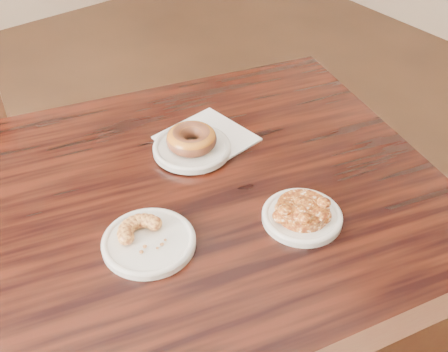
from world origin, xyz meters
TOP-DOWN VIEW (x-y plane):
  - cafe_table at (0.09, -0.20)m, footprint 1.12×1.12m
  - napkin at (0.19, -0.02)m, footprint 0.19×0.19m
  - plate_donut at (0.14, -0.04)m, footprint 0.17×0.17m
  - plate_cruller at (-0.08, -0.22)m, footprint 0.17×0.17m
  - plate_fritter at (0.18, -0.34)m, footprint 0.15×0.15m
  - glazed_donut at (0.14, -0.04)m, footprint 0.11×0.11m
  - apple_fritter at (0.18, -0.34)m, footprint 0.13×0.13m
  - cruller_fragment at (-0.08, -0.22)m, footprint 0.10×0.10m

SIDE VIEW (x-z plane):
  - cafe_table at x=0.09m, z-range 0.00..0.75m
  - napkin at x=0.19m, z-range 0.75..0.75m
  - plate_cruller at x=-0.08m, z-range 0.75..0.76m
  - plate_fritter at x=0.18m, z-range 0.75..0.76m
  - plate_donut at x=0.14m, z-range 0.75..0.77m
  - cruller_fragment at x=-0.08m, z-range 0.76..0.79m
  - apple_fritter at x=0.18m, z-range 0.76..0.79m
  - glazed_donut at x=0.14m, z-range 0.77..0.80m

